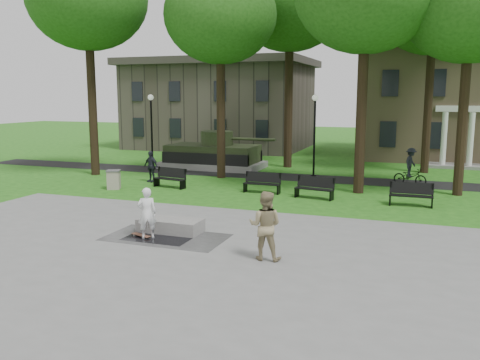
# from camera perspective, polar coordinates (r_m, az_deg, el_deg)

# --- Properties ---
(ground) EXTENTS (120.00, 120.00, 0.00)m
(ground) POSITION_cam_1_polar(r_m,az_deg,el_deg) (18.08, -1.34, -5.53)
(ground) COLOR #1F5A15
(ground) RESTS_ON ground
(plaza) EXTENTS (22.00, 16.00, 0.02)m
(plaza) POSITION_cam_1_polar(r_m,az_deg,el_deg) (13.75, -9.03, -10.51)
(plaza) COLOR gray
(plaza) RESTS_ON ground
(footpath) EXTENTS (44.00, 2.60, 0.01)m
(footpath) POSITION_cam_1_polar(r_m,az_deg,el_deg) (29.35, 7.16, 0.25)
(footpath) COLOR black
(footpath) RESTS_ON ground
(building_right) EXTENTS (17.00, 12.00, 8.60)m
(building_right) POSITION_cam_1_polar(r_m,az_deg,el_deg) (42.43, 25.11, 8.16)
(building_right) COLOR #9E8460
(building_right) RESTS_ON ground
(building_left) EXTENTS (15.00, 10.00, 7.20)m
(building_left) POSITION_cam_1_polar(r_m,az_deg,el_deg) (46.16, -2.20, 8.15)
(building_left) COLOR #4C443D
(building_left) RESTS_ON ground
(tree_0) EXTENTS (6.80, 6.80, 12.97)m
(tree_0) POSITION_cam_1_polar(r_m,az_deg,el_deg) (31.67, -16.76, 18.83)
(tree_0) COLOR black
(tree_0) RESTS_ON ground
(tree_1) EXTENTS (6.20, 6.20, 11.63)m
(tree_1) POSITION_cam_1_polar(r_m,az_deg,el_deg) (29.19, -2.23, 17.90)
(tree_1) COLOR black
(tree_1) RESTS_ON ground
(tree_3) EXTENTS (6.00, 6.00, 11.19)m
(tree_3) POSITION_cam_1_polar(r_m,az_deg,el_deg) (26.12, 24.48, 17.30)
(tree_3) COLOR black
(tree_3) RESTS_ON ground
(tree_4) EXTENTS (7.20, 7.20, 13.50)m
(tree_4) POSITION_cam_1_polar(r_m,az_deg,el_deg) (33.81, 5.64, 19.17)
(tree_4) COLOR black
(tree_4) RESTS_ON ground
(tree_5) EXTENTS (6.40, 6.40, 12.44)m
(tree_5) POSITION_cam_1_polar(r_m,az_deg,el_deg) (33.15, 20.95, 17.54)
(tree_5) COLOR black
(tree_5) RESTS_ON ground
(lamp_left) EXTENTS (0.36, 0.36, 4.73)m
(lamp_left) POSITION_cam_1_polar(r_m,az_deg,el_deg) (32.96, -9.91, 6.07)
(lamp_left) COLOR black
(lamp_left) RESTS_ON ground
(lamp_mid) EXTENTS (0.36, 0.36, 4.73)m
(lamp_mid) POSITION_cam_1_polar(r_m,az_deg,el_deg) (29.22, 8.37, 5.69)
(lamp_mid) COLOR black
(lamp_mid) RESTS_ON ground
(tank_monument) EXTENTS (7.45, 3.40, 2.40)m
(tank_monument) POSITION_cam_1_polar(r_m,az_deg,el_deg) (33.08, -3.00, 2.84)
(tank_monument) COLOR gray
(tank_monument) RESTS_ON ground
(puddle) EXTENTS (2.20, 1.20, 0.00)m
(puddle) POSITION_cam_1_polar(r_m,az_deg,el_deg) (17.08, -9.23, -6.48)
(puddle) COLOR black
(puddle) RESTS_ON plaza
(concrete_block) EXTENTS (2.20, 1.00, 0.45)m
(concrete_block) POSITION_cam_1_polar(r_m,az_deg,el_deg) (17.77, -7.81, -5.06)
(concrete_block) COLOR gray
(concrete_block) RESTS_ON plaza
(skateboard) EXTENTS (0.80, 0.45, 0.07)m
(skateboard) POSITION_cam_1_polar(r_m,az_deg,el_deg) (17.34, -11.05, -6.17)
(skateboard) COLOR brown
(skateboard) RESTS_ON plaza
(skateboarder) EXTENTS (0.74, 0.67, 1.71)m
(skateboarder) POSITION_cam_1_polar(r_m,az_deg,el_deg) (16.93, -10.41, -3.67)
(skateboarder) COLOR white
(skateboarder) RESTS_ON plaza
(friend_watching) EXTENTS (1.02, 0.82, 1.99)m
(friend_watching) POSITION_cam_1_polar(r_m,az_deg,el_deg) (14.54, 2.84, -5.13)
(friend_watching) COLOR #968760
(friend_watching) RESTS_ON plaza
(pedestrian_walker) EXTENTS (1.08, 0.70, 1.71)m
(pedestrian_walker) POSITION_cam_1_polar(r_m,az_deg,el_deg) (28.06, -9.97, 1.51)
(pedestrian_walker) COLOR #21232C
(pedestrian_walker) RESTS_ON ground
(cyclist) EXTENTS (1.85, 1.14, 1.98)m
(cyclist) POSITION_cam_1_polar(r_m,az_deg,el_deg) (28.09, 18.59, 1.08)
(cyclist) COLOR black
(cyclist) RESTS_ON ground
(park_bench_0) EXTENTS (1.85, 0.85, 1.00)m
(park_bench_0) POSITION_cam_1_polar(r_m,az_deg,el_deg) (26.31, -7.84, 0.31)
(park_bench_0) COLOR black
(park_bench_0) RESTS_ON ground
(park_bench_1) EXTENTS (1.81, 0.55, 1.00)m
(park_bench_1) POSITION_cam_1_polar(r_m,az_deg,el_deg) (24.63, 2.53, -0.24)
(park_bench_1) COLOR black
(park_bench_1) RESTS_ON ground
(park_bench_2) EXTENTS (1.85, 0.83, 1.00)m
(park_bench_2) POSITION_cam_1_polar(r_m,az_deg,el_deg) (23.52, 8.37, -0.80)
(park_bench_2) COLOR black
(park_bench_2) RESTS_ON ground
(park_bench_3) EXTENTS (1.80, 0.54, 1.00)m
(park_bench_3) POSITION_cam_1_polar(r_m,az_deg,el_deg) (22.89, 18.67, -1.48)
(park_bench_3) COLOR black
(park_bench_3) RESTS_ON ground
(trash_bin) EXTENTS (0.87, 0.87, 0.96)m
(trash_bin) POSITION_cam_1_polar(r_m,az_deg,el_deg) (26.39, -13.99, 0.06)
(trash_bin) COLOR gray
(trash_bin) RESTS_ON ground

